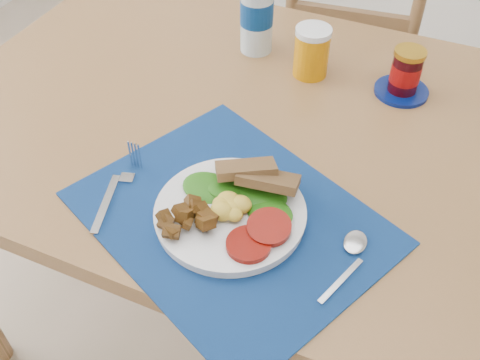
{
  "coord_description": "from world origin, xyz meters",
  "views": [
    {
      "loc": [
        0.28,
        -0.62,
        1.45
      ],
      "look_at": [
        0.02,
        -0.03,
        0.8
      ],
      "focal_mm": 42.0,
      "sensor_mm": 36.0,
      "label": 1
    }
  ],
  "objects_px": {
    "breakfast_plate": "(227,210)",
    "jam_on_saucer": "(405,75)",
    "water_bottle": "(257,5)",
    "chair_far": "(350,40)",
    "juice_glass": "(311,53)"
  },
  "relations": [
    {
      "from": "water_bottle",
      "to": "jam_on_saucer",
      "type": "height_order",
      "value": "water_bottle"
    },
    {
      "from": "jam_on_saucer",
      "to": "water_bottle",
      "type": "bearing_deg",
      "value": 174.56
    },
    {
      "from": "breakfast_plate",
      "to": "water_bottle",
      "type": "height_order",
      "value": "water_bottle"
    },
    {
      "from": "water_bottle",
      "to": "chair_far",
      "type": "bearing_deg",
      "value": 75.25
    },
    {
      "from": "jam_on_saucer",
      "to": "juice_glass",
      "type": "bearing_deg",
      "value": -176.92
    },
    {
      "from": "breakfast_plate",
      "to": "jam_on_saucer",
      "type": "distance_m",
      "value": 0.51
    },
    {
      "from": "breakfast_plate",
      "to": "juice_glass",
      "type": "relative_size",
      "value": 2.39
    },
    {
      "from": "breakfast_plate",
      "to": "water_bottle",
      "type": "bearing_deg",
      "value": 85.2
    },
    {
      "from": "chair_far",
      "to": "jam_on_saucer",
      "type": "relative_size",
      "value": 9.47
    },
    {
      "from": "chair_far",
      "to": "jam_on_saucer",
      "type": "height_order",
      "value": "chair_far"
    },
    {
      "from": "jam_on_saucer",
      "to": "chair_far",
      "type": "bearing_deg",
      "value": 114.05
    },
    {
      "from": "breakfast_plate",
      "to": "jam_on_saucer",
      "type": "height_order",
      "value": "jam_on_saucer"
    },
    {
      "from": "chair_far",
      "to": "breakfast_plate",
      "type": "relative_size",
      "value": 4.33
    },
    {
      "from": "juice_glass",
      "to": "jam_on_saucer",
      "type": "relative_size",
      "value": 0.91
    },
    {
      "from": "breakfast_plate",
      "to": "jam_on_saucer",
      "type": "bearing_deg",
      "value": 46.01
    }
  ]
}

